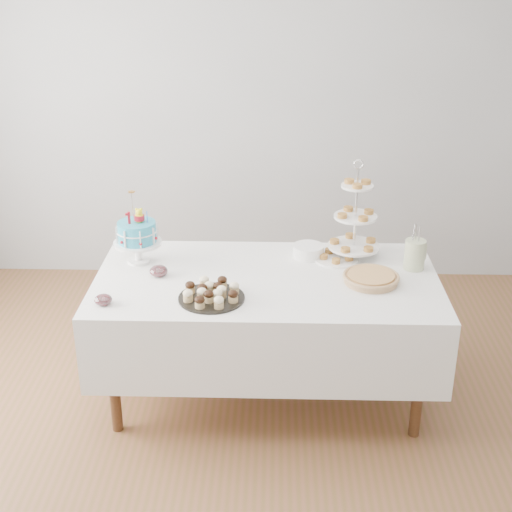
{
  "coord_description": "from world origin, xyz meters",
  "views": [
    {
      "loc": [
        0.04,
        -3.28,
        2.5
      ],
      "look_at": [
        -0.06,
        0.3,
        0.9
      ],
      "focal_mm": 50.0,
      "sensor_mm": 36.0,
      "label": 1
    }
  ],
  "objects_px": {
    "pie": "(371,278)",
    "jam_bowl_a": "(103,300)",
    "table": "(267,313)",
    "utensil_pitcher": "(415,253)",
    "tiered_stand": "(355,217)",
    "cupcake_tray": "(211,292)",
    "plate_stack": "(308,251)",
    "jam_bowl_b": "(159,271)",
    "birthday_cake": "(138,244)",
    "pastry_plate": "(336,257)"
  },
  "relations": [
    {
      "from": "birthday_cake",
      "to": "cupcake_tray",
      "type": "height_order",
      "value": "birthday_cake"
    },
    {
      "from": "jam_bowl_b",
      "to": "pastry_plate",
      "type": "bearing_deg",
      "value": 13.68
    },
    {
      "from": "jam_bowl_a",
      "to": "pie",
      "type": "bearing_deg",
      "value": 11.91
    },
    {
      "from": "table",
      "to": "tiered_stand",
      "type": "xyz_separation_m",
      "value": [
        0.51,
        0.31,
        0.48
      ]
    },
    {
      "from": "pie",
      "to": "plate_stack",
      "type": "height_order",
      "value": "plate_stack"
    },
    {
      "from": "cupcake_tray",
      "to": "plate_stack",
      "type": "xyz_separation_m",
      "value": [
        0.53,
        0.56,
        -0.0
      ]
    },
    {
      "from": "plate_stack",
      "to": "jam_bowl_b",
      "type": "xyz_separation_m",
      "value": [
        -0.85,
        -0.29,
        -0.01
      ]
    },
    {
      "from": "pastry_plate",
      "to": "jam_bowl_a",
      "type": "bearing_deg",
      "value": -154.48
    },
    {
      "from": "tiered_stand",
      "to": "jam_bowl_a",
      "type": "height_order",
      "value": "tiered_stand"
    },
    {
      "from": "table",
      "to": "utensil_pitcher",
      "type": "bearing_deg",
      "value": 9.95
    },
    {
      "from": "pie",
      "to": "tiered_stand",
      "type": "height_order",
      "value": "tiered_stand"
    },
    {
      "from": "birthday_cake",
      "to": "jam_bowl_b",
      "type": "relative_size",
      "value": 4.18
    },
    {
      "from": "cupcake_tray",
      "to": "pastry_plate",
      "type": "bearing_deg",
      "value": 36.92
    },
    {
      "from": "plate_stack",
      "to": "cupcake_tray",
      "type": "bearing_deg",
      "value": -133.27
    },
    {
      "from": "plate_stack",
      "to": "jam_bowl_a",
      "type": "distance_m",
      "value": 1.25
    },
    {
      "from": "table",
      "to": "utensil_pitcher",
      "type": "relative_size",
      "value": 7.26
    },
    {
      "from": "pie",
      "to": "utensil_pitcher",
      "type": "height_order",
      "value": "utensil_pitcher"
    },
    {
      "from": "table",
      "to": "pie",
      "type": "relative_size",
      "value": 6.14
    },
    {
      "from": "cupcake_tray",
      "to": "pastry_plate",
      "type": "height_order",
      "value": "cupcake_tray"
    },
    {
      "from": "pastry_plate",
      "to": "table",
      "type": "bearing_deg",
      "value": -147.96
    },
    {
      "from": "jam_bowl_a",
      "to": "utensil_pitcher",
      "type": "distance_m",
      "value": 1.75
    },
    {
      "from": "pie",
      "to": "jam_bowl_a",
      "type": "bearing_deg",
      "value": -168.09
    },
    {
      "from": "birthday_cake",
      "to": "jam_bowl_a",
      "type": "distance_m",
      "value": 0.54
    },
    {
      "from": "cupcake_tray",
      "to": "plate_stack",
      "type": "bearing_deg",
      "value": 46.73
    },
    {
      "from": "table",
      "to": "cupcake_tray",
      "type": "relative_size",
      "value": 5.47
    },
    {
      "from": "table",
      "to": "tiered_stand",
      "type": "relative_size",
      "value": 3.22
    },
    {
      "from": "table",
      "to": "jam_bowl_a",
      "type": "xyz_separation_m",
      "value": [
        -0.84,
        -0.34,
        0.25
      ]
    },
    {
      "from": "birthday_cake",
      "to": "jam_bowl_a",
      "type": "bearing_deg",
      "value": -119.39
    },
    {
      "from": "utensil_pitcher",
      "to": "table",
      "type": "bearing_deg",
      "value": -174.5
    },
    {
      "from": "pastry_plate",
      "to": "jam_bowl_a",
      "type": "relative_size",
      "value": 2.91
    },
    {
      "from": "pastry_plate",
      "to": "jam_bowl_a",
      "type": "height_order",
      "value": "jam_bowl_a"
    },
    {
      "from": "cupcake_tray",
      "to": "utensil_pitcher",
      "type": "distance_m",
      "value": 1.2
    },
    {
      "from": "table",
      "to": "birthday_cake",
      "type": "distance_m",
      "value": 0.85
    },
    {
      "from": "jam_bowl_b",
      "to": "jam_bowl_a",
      "type": "bearing_deg",
      "value": -123.88
    },
    {
      "from": "birthday_cake",
      "to": "tiered_stand",
      "type": "relative_size",
      "value": 0.72
    },
    {
      "from": "pastry_plate",
      "to": "jam_bowl_b",
      "type": "relative_size",
      "value": 2.62
    },
    {
      "from": "pastry_plate",
      "to": "jam_bowl_a",
      "type": "xyz_separation_m",
      "value": [
        -1.25,
        -0.59,
        0.01
      ]
    },
    {
      "from": "table",
      "to": "jam_bowl_b",
      "type": "bearing_deg",
      "value": 179.28
    },
    {
      "from": "jam_bowl_a",
      "to": "tiered_stand",
      "type": "bearing_deg",
      "value": 25.69
    },
    {
      "from": "birthday_cake",
      "to": "tiered_stand",
      "type": "xyz_separation_m",
      "value": [
        1.26,
        0.12,
        0.13
      ]
    },
    {
      "from": "jam_bowl_a",
      "to": "jam_bowl_b",
      "type": "distance_m",
      "value": 0.42
    },
    {
      "from": "tiered_stand",
      "to": "plate_stack",
      "type": "height_order",
      "value": "tiered_stand"
    },
    {
      "from": "birthday_cake",
      "to": "jam_bowl_b",
      "type": "xyz_separation_m",
      "value": [
        0.14,
        -0.18,
        -0.09
      ]
    },
    {
      "from": "pastry_plate",
      "to": "jam_bowl_a",
      "type": "distance_m",
      "value": 1.38
    },
    {
      "from": "jam_bowl_b",
      "to": "birthday_cake",
      "type": "bearing_deg",
      "value": 128.64
    },
    {
      "from": "table",
      "to": "plate_stack",
      "type": "height_order",
      "value": "plate_stack"
    },
    {
      "from": "tiered_stand",
      "to": "plate_stack",
      "type": "relative_size",
      "value": 3.23
    },
    {
      "from": "birthday_cake",
      "to": "jam_bowl_a",
      "type": "xyz_separation_m",
      "value": [
        -0.09,
        -0.53,
        -0.09
      ]
    },
    {
      "from": "plate_stack",
      "to": "pastry_plate",
      "type": "xyz_separation_m",
      "value": [
        0.16,
        -0.04,
        -0.02
      ]
    },
    {
      "from": "birthday_cake",
      "to": "utensil_pitcher",
      "type": "distance_m",
      "value": 1.59
    }
  ]
}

